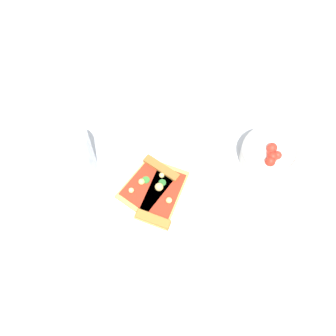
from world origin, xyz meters
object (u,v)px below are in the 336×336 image
object	(u,v)px
plate	(155,194)
pizza_slice_far	(151,183)
soda_glass	(76,154)
salad_bowl	(269,154)
pizza_slice_near	(162,199)

from	to	relation	value
plate	pizza_slice_far	bearing A→B (deg)	124.87
soda_glass	salad_bowl	bearing A→B (deg)	12.69
plate	pizza_slice_near	distance (m)	0.03
salad_bowl	soda_glass	world-z (taller)	soda_glass
plate	pizza_slice_near	world-z (taller)	pizza_slice_near
pizza_slice_near	soda_glass	xyz separation A→B (m)	(-0.21, 0.06, 0.04)
pizza_slice_far	soda_glass	xyz separation A→B (m)	(-0.18, 0.02, 0.04)
pizza_slice_near	salad_bowl	bearing A→B (deg)	33.82
plate	pizza_slice_far	size ratio (longest dim) A/B	1.58
pizza_slice_near	soda_glass	world-z (taller)	soda_glass
pizza_slice_near	pizza_slice_far	bearing A→B (deg)	134.28
plate	salad_bowl	xyz separation A→B (m)	(0.25, 0.14, 0.02)
plate	pizza_slice_near	size ratio (longest dim) A/B	1.50
pizza_slice_far	salad_bowl	size ratio (longest dim) A/B	1.16
pizza_slice_near	soda_glass	distance (m)	0.22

